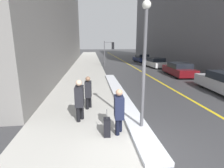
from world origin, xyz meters
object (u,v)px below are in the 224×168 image
(pedestrian_in_glasses, at_px, (119,109))
(rolling_suitcase, at_px, (107,127))
(parked_car_navy, at_px, (142,58))
(pedestrian_nearside, at_px, (88,91))
(parked_car_white, at_px, (155,62))
(traffic_light_near, at_px, (110,48))
(parked_car_maroon, at_px, (179,69))
(lamp_post, at_px, (144,56))
(pedestrian_with_shoulder_bag, at_px, (79,98))

(pedestrian_in_glasses, distance_m, rolling_suitcase, 0.72)
(parked_car_navy, height_order, rolling_suitcase, parked_car_navy)
(pedestrian_in_glasses, bearing_deg, parked_car_navy, 164.30)
(pedestrian_nearside, distance_m, parked_car_white, 16.11)
(pedestrian_in_glasses, xyz_separation_m, rolling_suitcase, (-0.42, -0.12, -0.58))
(traffic_light_near, distance_m, pedestrian_nearside, 15.20)
(parked_car_navy, relative_size, rolling_suitcase, 4.61)
(parked_car_maroon, bearing_deg, traffic_light_near, 42.96)
(pedestrian_nearside, bearing_deg, lamp_post, 41.89)
(pedestrian_in_glasses, height_order, parked_car_maroon, pedestrian_in_glasses)
(pedestrian_in_glasses, relative_size, rolling_suitcase, 1.67)
(pedestrian_with_shoulder_bag, height_order, parked_car_navy, pedestrian_with_shoulder_bag)
(traffic_light_near, height_order, pedestrian_nearside, traffic_light_near)
(parked_car_navy, bearing_deg, parked_car_white, 175.80)
(lamp_post, distance_m, pedestrian_nearside, 3.50)
(parked_car_white, xyz_separation_m, rolling_suitcase, (-7.73, -16.37, -0.27))
(pedestrian_with_shoulder_bag, xyz_separation_m, pedestrian_nearside, (0.32, 1.29, -0.07))
(parked_car_navy, xyz_separation_m, rolling_suitcase, (-7.76, -22.70, -0.28))
(parked_car_maroon, height_order, parked_car_white, parked_car_maroon)
(parked_car_maroon, bearing_deg, pedestrian_with_shoulder_bag, 139.42)
(traffic_light_near, distance_m, parked_car_maroon, 9.44)
(lamp_post, bearing_deg, traffic_light_near, 87.72)
(pedestrian_in_glasses, relative_size, pedestrian_with_shoulder_bag, 0.94)
(parked_car_white, distance_m, parked_car_navy, 6.33)
(pedestrian_with_shoulder_bag, relative_size, pedestrian_nearside, 1.08)
(pedestrian_with_shoulder_bag, bearing_deg, parked_car_navy, 160.11)
(lamp_post, bearing_deg, pedestrian_with_shoulder_bag, 155.28)
(traffic_light_near, bearing_deg, pedestrian_nearside, -103.02)
(rolling_suitcase, bearing_deg, traffic_light_near, 175.92)
(parked_car_maroon, bearing_deg, lamp_post, 150.59)
(pedestrian_with_shoulder_bag, xyz_separation_m, parked_car_maroon, (8.79, 9.01, -0.35))
(parked_car_maroon, distance_m, parked_car_navy, 12.37)
(lamp_post, height_order, pedestrian_nearside, lamp_post)
(parked_car_maroon, bearing_deg, parked_car_white, 4.61)
(pedestrian_nearside, distance_m, rolling_suitcase, 2.74)
(parked_car_white, height_order, rolling_suitcase, parked_car_white)
(pedestrian_nearside, relative_size, rolling_suitcase, 1.64)
(pedestrian_in_glasses, height_order, rolling_suitcase, pedestrian_in_glasses)
(pedestrian_nearside, height_order, rolling_suitcase, pedestrian_nearside)
(parked_car_white, bearing_deg, traffic_light_near, 75.87)
(pedestrian_with_shoulder_bag, height_order, parked_car_white, pedestrian_with_shoulder_bag)
(pedestrian_in_glasses, distance_m, pedestrian_with_shoulder_bag, 1.83)
(pedestrian_nearside, height_order, parked_car_white, pedestrian_nearside)
(lamp_post, distance_m, rolling_suitcase, 2.68)
(pedestrian_in_glasses, distance_m, parked_car_navy, 23.75)
(traffic_light_near, bearing_deg, parked_car_navy, 38.75)
(traffic_light_near, distance_m, parked_car_white, 6.14)
(pedestrian_in_glasses, bearing_deg, parked_car_white, 158.08)
(lamp_post, relative_size, pedestrian_in_glasses, 2.74)
(lamp_post, xyz_separation_m, pedestrian_in_glasses, (-0.86, -0.17, -1.76))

